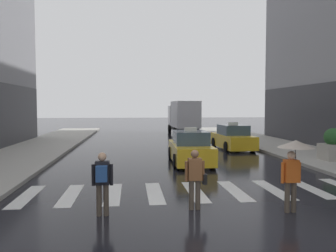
{
  "coord_description": "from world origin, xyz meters",
  "views": [
    {
      "loc": [
        -2.1,
        -7.93,
        2.82
      ],
      "look_at": [
        -0.36,
        8.0,
        1.91
      ],
      "focal_mm": 36.11,
      "sensor_mm": 36.0,
      "label": 1
    }
  ],
  "objects_px": {
    "pedestrian_with_backpack": "(102,179)",
    "pedestrian_with_handbag": "(195,176)",
    "taxi_lead": "(190,149)",
    "box_truck": "(183,117)",
    "pedestrian_with_umbrella": "(294,156)",
    "planter_near_corner": "(333,146)",
    "taxi_second": "(233,138)"
  },
  "relations": [
    {
      "from": "taxi_lead",
      "to": "box_truck",
      "type": "height_order",
      "value": "box_truck"
    },
    {
      "from": "pedestrian_with_umbrella",
      "to": "pedestrian_with_handbag",
      "type": "bearing_deg",
      "value": 168.45
    },
    {
      "from": "pedestrian_with_umbrella",
      "to": "planter_near_corner",
      "type": "xyz_separation_m",
      "value": [
        5.79,
        7.4,
        -0.64
      ]
    },
    {
      "from": "taxi_second",
      "to": "pedestrian_with_handbag",
      "type": "bearing_deg",
      "value": -111.24
    },
    {
      "from": "pedestrian_with_umbrella",
      "to": "pedestrian_with_handbag",
      "type": "relative_size",
      "value": 1.18
    },
    {
      "from": "pedestrian_with_umbrella",
      "to": "planter_near_corner",
      "type": "bearing_deg",
      "value": 51.96
    },
    {
      "from": "box_truck",
      "to": "pedestrian_with_backpack",
      "type": "distance_m",
      "value": 25.26
    },
    {
      "from": "pedestrian_with_backpack",
      "to": "pedestrian_with_handbag",
      "type": "relative_size",
      "value": 1.0
    },
    {
      "from": "pedestrian_with_umbrella",
      "to": "taxi_lead",
      "type": "bearing_deg",
      "value": 99.66
    },
    {
      "from": "taxi_lead",
      "to": "box_truck",
      "type": "bearing_deg",
      "value": 82.37
    },
    {
      "from": "pedestrian_with_handbag",
      "to": "taxi_second",
      "type": "bearing_deg",
      "value": 68.76
    },
    {
      "from": "pedestrian_with_umbrella",
      "to": "box_truck",
      "type": "bearing_deg",
      "value": 88.0
    },
    {
      "from": "pedestrian_with_backpack",
      "to": "taxi_lead",
      "type": "bearing_deg",
      "value": 64.88
    },
    {
      "from": "pedestrian_with_umbrella",
      "to": "taxi_second",
      "type": "bearing_deg",
      "value": 79.73
    },
    {
      "from": "box_truck",
      "to": "pedestrian_with_handbag",
      "type": "height_order",
      "value": "box_truck"
    },
    {
      "from": "pedestrian_with_handbag",
      "to": "box_truck",
      "type": "bearing_deg",
      "value": 81.95
    },
    {
      "from": "pedestrian_with_backpack",
      "to": "taxi_second",
      "type": "bearing_deg",
      "value": 60.33
    },
    {
      "from": "taxi_lead",
      "to": "planter_near_corner",
      "type": "bearing_deg",
      "value": -5.26
    },
    {
      "from": "taxi_second",
      "to": "planter_near_corner",
      "type": "distance_m",
      "value": 6.82
    },
    {
      "from": "taxi_second",
      "to": "pedestrian_with_handbag",
      "type": "relative_size",
      "value": 2.79
    },
    {
      "from": "taxi_lead",
      "to": "pedestrian_with_handbag",
      "type": "bearing_deg",
      "value": -98.96
    },
    {
      "from": "planter_near_corner",
      "to": "taxi_lead",
      "type": "bearing_deg",
      "value": 174.74
    },
    {
      "from": "taxi_lead",
      "to": "pedestrian_with_backpack",
      "type": "bearing_deg",
      "value": -115.12
    },
    {
      "from": "box_truck",
      "to": "pedestrian_with_handbag",
      "type": "distance_m",
      "value": 24.5
    },
    {
      "from": "taxi_lead",
      "to": "taxi_second",
      "type": "relative_size",
      "value": 0.99
    },
    {
      "from": "pedestrian_with_backpack",
      "to": "pedestrian_with_handbag",
      "type": "distance_m",
      "value": 2.5
    },
    {
      "from": "taxi_lead",
      "to": "box_truck",
      "type": "relative_size",
      "value": 0.61
    },
    {
      "from": "box_truck",
      "to": "pedestrian_with_umbrella",
      "type": "distance_m",
      "value": 24.79
    },
    {
      "from": "pedestrian_with_umbrella",
      "to": "pedestrian_with_handbag",
      "type": "height_order",
      "value": "pedestrian_with_umbrella"
    },
    {
      "from": "taxi_second",
      "to": "pedestrian_with_backpack",
      "type": "distance_m",
      "value": 15.08
    },
    {
      "from": "box_truck",
      "to": "taxi_lead",
      "type": "bearing_deg",
      "value": -97.63
    },
    {
      "from": "taxi_second",
      "to": "pedestrian_with_handbag",
      "type": "distance_m",
      "value": 13.74
    }
  ]
}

